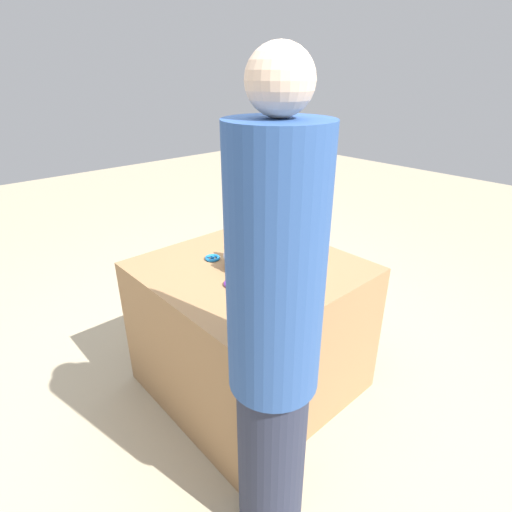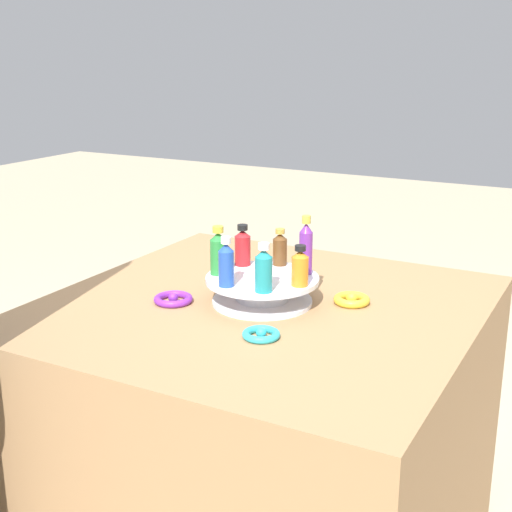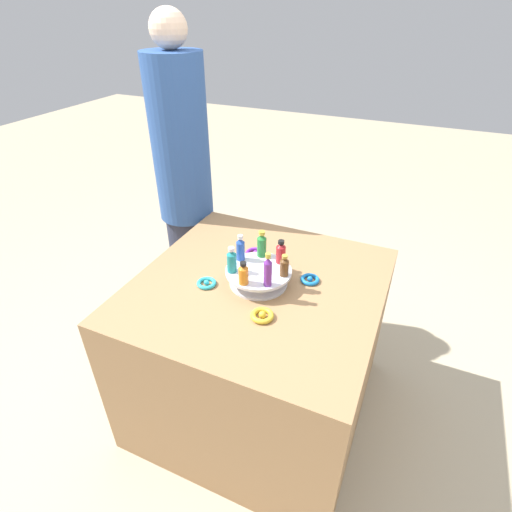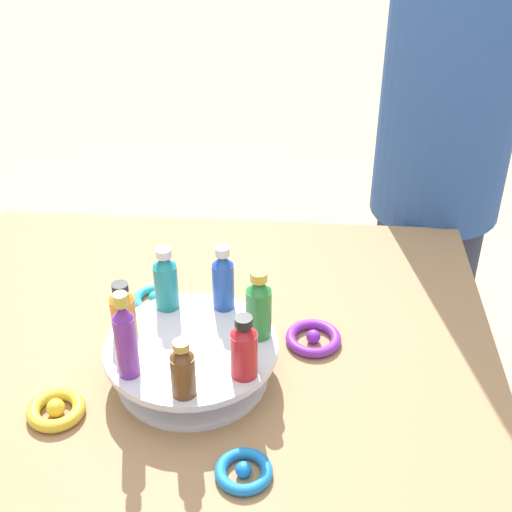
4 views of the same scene
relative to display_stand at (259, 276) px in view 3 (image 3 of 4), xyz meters
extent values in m
plane|color=tan|center=(0.00, 0.00, -0.80)|extent=(12.00, 12.00, 0.00)
cube|color=#9E754C|center=(0.00, 0.00, -0.42)|extent=(1.01, 1.01, 0.76)
cylinder|color=silver|center=(0.00, 0.00, -0.03)|extent=(0.24, 0.24, 0.01)
cylinder|color=silver|center=(0.00, 0.00, 0.00)|extent=(0.13, 0.13, 0.05)
cylinder|color=silver|center=(0.00, 0.00, 0.02)|extent=(0.27, 0.27, 0.01)
cylinder|color=teal|center=(-0.05, 0.09, 0.07)|extent=(0.04, 0.04, 0.08)
cone|color=teal|center=(-0.05, 0.09, 0.12)|extent=(0.04, 0.04, 0.02)
cylinder|color=silver|center=(-0.05, 0.09, 0.14)|extent=(0.03, 0.03, 0.01)
cylinder|color=orange|center=(-0.11, 0.02, 0.06)|extent=(0.04, 0.04, 0.07)
cone|color=orange|center=(-0.11, 0.02, 0.11)|extent=(0.04, 0.04, 0.02)
cylinder|color=black|center=(-0.11, 0.02, 0.12)|extent=(0.03, 0.03, 0.01)
cylinder|color=#702D93|center=(-0.08, -0.07, 0.08)|extent=(0.03, 0.03, 0.10)
cone|color=#702D93|center=(-0.08, -0.07, 0.14)|extent=(0.03, 0.03, 0.02)
cylinder|color=gold|center=(-0.08, -0.07, 0.17)|extent=(0.02, 0.02, 0.02)
cylinder|color=brown|center=(0.01, -0.11, 0.06)|extent=(0.04, 0.04, 0.07)
cone|color=brown|center=(0.01, -0.11, 0.10)|extent=(0.03, 0.03, 0.01)
cylinder|color=#B79338|center=(0.01, -0.11, 0.12)|extent=(0.02, 0.02, 0.01)
cylinder|color=#B21E23|center=(0.09, -0.06, 0.07)|extent=(0.04, 0.04, 0.07)
cone|color=#B21E23|center=(0.09, -0.06, 0.11)|extent=(0.04, 0.04, 0.02)
cylinder|color=black|center=(0.09, -0.06, 0.13)|extent=(0.03, 0.03, 0.01)
cylinder|color=#288438|center=(0.10, 0.03, 0.07)|extent=(0.04, 0.04, 0.09)
cone|color=#288438|center=(0.10, 0.03, 0.13)|extent=(0.04, 0.04, 0.02)
cylinder|color=gold|center=(0.10, 0.03, 0.14)|extent=(0.03, 0.03, 0.02)
cylinder|color=#234CAD|center=(0.04, 0.10, 0.07)|extent=(0.04, 0.04, 0.08)
cone|color=#234CAD|center=(0.04, 0.10, 0.12)|extent=(0.03, 0.03, 0.02)
cylinder|color=silver|center=(0.04, 0.10, 0.14)|extent=(0.02, 0.02, 0.02)
torus|color=purple|center=(0.19, 0.10, -0.03)|extent=(0.09, 0.09, 0.02)
sphere|color=purple|center=(0.19, 0.10, -0.02)|extent=(0.02, 0.02, 0.02)
torus|color=#2DB7CC|center=(-0.10, 0.19, -0.03)|extent=(0.08, 0.08, 0.02)
sphere|color=#2DB7CC|center=(-0.10, 0.19, -0.03)|extent=(0.02, 0.02, 0.02)
torus|color=gold|center=(-0.19, -0.10, -0.03)|extent=(0.09, 0.09, 0.02)
sphere|color=gold|center=(-0.19, -0.10, -0.02)|extent=(0.03, 0.03, 0.03)
torus|color=blue|center=(0.10, -0.19, -0.03)|extent=(0.08, 0.08, 0.02)
sphere|color=blue|center=(0.10, -0.19, -0.03)|extent=(0.02, 0.02, 0.02)
cylinder|color=#282D42|center=(0.47, 0.65, -0.43)|extent=(0.25, 0.25, 0.73)
cylinder|color=#2D5193|center=(0.47, 0.65, 0.35)|extent=(0.30, 0.30, 0.83)
sphere|color=beige|center=(0.47, 0.65, 0.85)|extent=(0.17, 0.17, 0.17)
camera|label=1|loc=(1.21, 1.38, 0.88)|focal=28.00mm
camera|label=2|loc=(-0.76, 1.44, 0.56)|focal=50.00mm
camera|label=3|loc=(-1.23, -0.53, 0.96)|focal=28.00mm
camera|label=4|loc=(0.16, -0.85, 0.75)|focal=50.00mm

